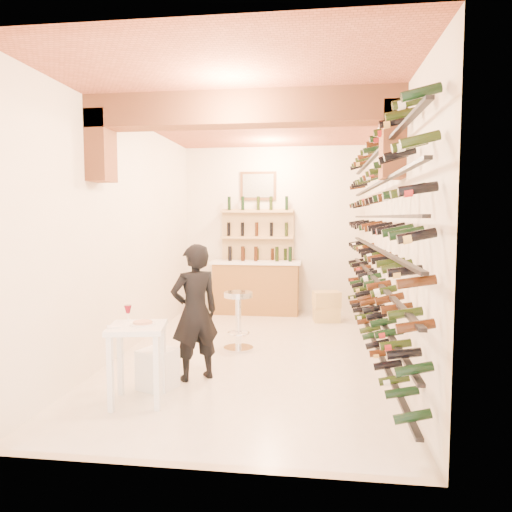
{
  "coord_description": "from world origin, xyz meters",
  "views": [
    {
      "loc": [
        0.84,
        -6.23,
        1.84
      ],
      "look_at": [
        0.0,
        0.3,
        1.3
      ],
      "focal_mm": 33.13,
      "sensor_mm": 36.0,
      "label": 1
    }
  ],
  "objects": [
    {
      "name": "ground",
      "position": [
        0.0,
        0.0,
        0.0
      ],
      "size": [
        6.0,
        6.0,
        0.0
      ],
      "primitive_type": "plane",
      "color": "beige",
      "rests_on": "ground"
    },
    {
      "name": "room_shell",
      "position": [
        0.0,
        -0.26,
        2.25
      ],
      "size": [
        3.52,
        6.02,
        3.21
      ],
      "color": "silver",
      "rests_on": "ground"
    },
    {
      "name": "wine_rack",
      "position": [
        1.53,
        0.0,
        1.55
      ],
      "size": [
        0.32,
        5.7,
        2.56
      ],
      "color": "black",
      "rests_on": "ground"
    },
    {
      "name": "back_counter",
      "position": [
        -0.3,
        2.65,
        0.53
      ],
      "size": [
        1.7,
        0.62,
        1.29
      ],
      "color": "olive",
      "rests_on": "ground"
    },
    {
      "name": "back_shelving",
      "position": [
        -0.3,
        2.89,
        1.17
      ],
      "size": [
        1.4,
        0.31,
        2.73
      ],
      "color": "tan",
      "rests_on": "ground"
    },
    {
      "name": "tasting_table",
      "position": [
        -0.91,
        -1.84,
        0.64
      ],
      "size": [
        0.63,
        0.63,
        0.95
      ],
      "rotation": [
        0.0,
        0.0,
        0.2
      ],
      "color": "white",
      "rests_on": "ground"
    },
    {
      "name": "white_stool",
      "position": [
        -0.84,
        -1.44,
        0.21
      ],
      "size": [
        0.44,
        0.44,
        0.43
      ],
      "primitive_type": "cube",
      "rotation": [
        0.0,
        0.0,
        -0.38
      ],
      "color": "white",
      "rests_on": "ground"
    },
    {
      "name": "person",
      "position": [
        -0.52,
        -1.1,
        0.77
      ],
      "size": [
        0.67,
        0.63,
        1.54
      ],
      "primitive_type": "imported",
      "rotation": [
        0.0,
        0.0,
        3.77
      ],
      "color": "black",
      "rests_on": "ground"
    },
    {
      "name": "chrome_barstool",
      "position": [
        -0.23,
        0.15,
        0.47
      ],
      "size": [
        0.42,
        0.42,
        0.81
      ],
      "rotation": [
        0.0,
        0.0,
        0.09
      ],
      "color": "silver",
      "rests_on": "ground"
    },
    {
      "name": "crate_lower",
      "position": [
        1.02,
        2.09,
        0.14
      ],
      "size": [
        0.49,
        0.38,
        0.27
      ],
      "primitive_type": "cube",
      "rotation": [
        0.0,
        0.0,
        0.14
      ],
      "color": "tan",
      "rests_on": "ground"
    },
    {
      "name": "crate_upper",
      "position": [
        1.02,
        2.09,
        0.4
      ],
      "size": [
        0.52,
        0.42,
        0.27
      ],
      "primitive_type": "cube",
      "rotation": [
        0.0,
        0.0,
        0.26
      ],
      "color": "tan",
      "rests_on": "crate_lower"
    }
  ]
}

